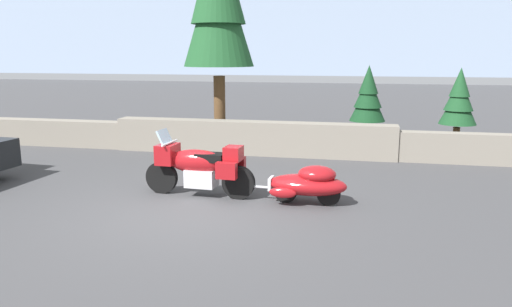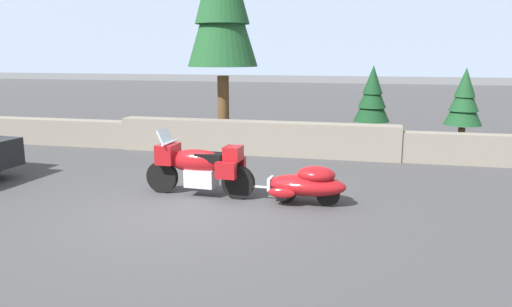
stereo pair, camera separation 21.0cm
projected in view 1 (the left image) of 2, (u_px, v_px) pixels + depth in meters
The scene contains 7 objects.
ground_plane at pixel (190, 211), 9.00m from camera, with size 80.00×80.00×0.00m, color #424244.
stone_guard_wall at pixel (240, 139), 14.08m from camera, with size 24.00×0.61×0.94m.
distant_ridgeline at pixel (349, 27), 98.73m from camera, with size 240.00×80.00×16.00m, color #8C9EB7.
touring_motorcycle at pixel (199, 166), 9.86m from camera, with size 2.31×0.80×1.33m.
car_shaped_trailer at pixel (308, 183), 9.35m from camera, with size 2.22×0.80×0.76m.
pine_tree_secondary at pixel (368, 96), 14.83m from camera, with size 1.07×1.07×2.49m.
pine_tree_far_right at pixel (459, 99), 14.27m from camera, with size 1.06×1.06×2.44m.
Camera 1 is at (2.97, -8.16, 2.84)m, focal length 34.52 mm.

